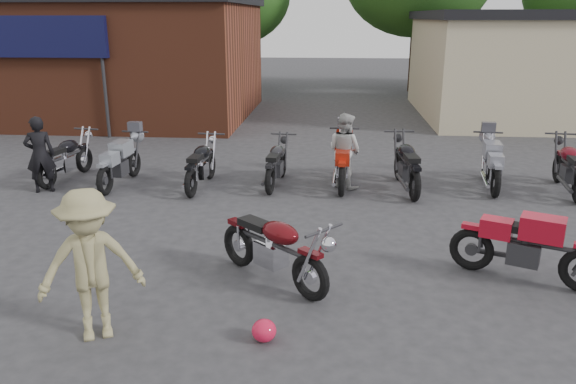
# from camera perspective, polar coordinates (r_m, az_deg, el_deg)

# --- Properties ---
(ground) EXTENTS (90.00, 90.00, 0.00)m
(ground) POSITION_cam_1_polar(r_m,az_deg,el_deg) (7.56, 2.56, -10.89)
(ground) COLOR #302F32
(brick_building) EXTENTS (12.00, 8.00, 4.00)m
(brick_building) POSITION_cam_1_polar(r_m,az_deg,el_deg) (22.67, -19.75, 12.45)
(brick_building) COLOR brown
(brick_building) RESTS_ON ground
(stucco_building) EXTENTS (10.00, 8.00, 3.50)m
(stucco_building) POSITION_cam_1_polar(r_m,az_deg,el_deg) (23.25, 26.12, 11.19)
(stucco_building) COLOR tan
(stucco_building) RESTS_ON ground
(tree_0) EXTENTS (6.56, 6.56, 8.20)m
(tree_0) POSITION_cam_1_polar(r_m,az_deg,el_deg) (31.99, -22.70, 17.10)
(tree_0) COLOR #204712
(tree_0) RESTS_ON ground
(tree_1) EXTENTS (5.92, 5.92, 7.40)m
(tree_1) POSITION_cam_1_polar(r_m,az_deg,el_deg) (29.12, -5.86, 17.59)
(tree_1) COLOR #204712
(tree_1) RESTS_ON ground
(vintage_motorcycle) EXTENTS (1.98, 1.87, 1.19)m
(vintage_motorcycle) POSITION_cam_1_polar(r_m,az_deg,el_deg) (7.76, -1.41, -5.25)
(vintage_motorcycle) COLOR #520A0E
(vintage_motorcycle) RESTS_ON ground
(sportbike) EXTENTS (2.13, 1.46, 1.18)m
(sportbike) POSITION_cam_1_polar(r_m,az_deg,el_deg) (8.50, 23.45, -4.72)
(sportbike) COLOR red
(sportbike) RESTS_ON ground
(helmet) EXTENTS (0.32, 0.32, 0.26)m
(helmet) POSITION_cam_1_polar(r_m,az_deg,el_deg) (6.65, -2.45, -13.88)
(helmet) COLOR red
(helmet) RESTS_ON ground
(person_dark) EXTENTS (0.70, 0.59, 1.62)m
(person_dark) POSITION_cam_1_polar(r_m,az_deg,el_deg) (12.89, -23.89, 3.50)
(person_dark) COLOR black
(person_dark) RESTS_ON ground
(person_light) EXTENTS (1.00, 0.98, 1.63)m
(person_light) POSITION_cam_1_polar(r_m,az_deg,el_deg) (12.20, 5.76, 4.22)
(person_light) COLOR #B3B3AF
(person_light) RESTS_ON ground
(person_tan) EXTENTS (1.34, 1.09, 1.80)m
(person_tan) POSITION_cam_1_polar(r_m,az_deg,el_deg) (6.75, -19.43, -7.07)
(person_tan) COLOR #9A915F
(person_tan) RESTS_ON ground
(row_bike_0) EXTENTS (0.93, 2.04, 1.14)m
(row_bike_0) POSITION_cam_1_polar(r_m,az_deg,el_deg) (13.68, -21.61, 3.47)
(row_bike_0) COLOR black
(row_bike_0) RESTS_ON ground
(row_bike_1) EXTENTS (0.80, 2.03, 1.16)m
(row_bike_1) POSITION_cam_1_polar(r_m,az_deg,el_deg) (12.86, -16.72, 3.17)
(row_bike_1) COLOR gray
(row_bike_1) RESTS_ON ground
(row_bike_2) EXTENTS (0.77, 2.00, 1.14)m
(row_bike_2) POSITION_cam_1_polar(r_m,az_deg,el_deg) (12.30, -8.84, 3.04)
(row_bike_2) COLOR black
(row_bike_2) RESTS_ON ground
(row_bike_3) EXTENTS (0.80, 1.95, 1.10)m
(row_bike_3) POSITION_cam_1_polar(r_m,az_deg,el_deg) (12.33, -1.17, 3.19)
(row_bike_3) COLOR black
(row_bike_3) RESTS_ON ground
(row_bike_4) EXTENTS (0.77, 2.15, 1.23)m
(row_bike_4) POSITION_cam_1_polar(r_m,az_deg,el_deg) (12.35, 5.60, 3.45)
(row_bike_4) COLOR #B6220F
(row_bike_4) RESTS_ON ground
(row_bike_5) EXTENTS (0.90, 2.17, 1.23)m
(row_bike_5) POSITION_cam_1_polar(r_m,az_deg,el_deg) (12.24, 11.99, 3.01)
(row_bike_5) COLOR black
(row_bike_5) RESTS_ON ground
(row_bike_6) EXTENTS (0.90, 2.09, 1.18)m
(row_bike_6) POSITION_cam_1_polar(r_m,az_deg,el_deg) (12.93, 19.99, 2.97)
(row_bike_6) COLOR gray
(row_bike_6) RESTS_ON ground
(row_bike_7) EXTENTS (0.90, 2.15, 1.21)m
(row_bike_7) POSITION_cam_1_polar(r_m,az_deg,el_deg) (13.21, 26.72, 2.52)
(row_bike_7) COLOR #5B0B15
(row_bike_7) RESTS_ON ground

